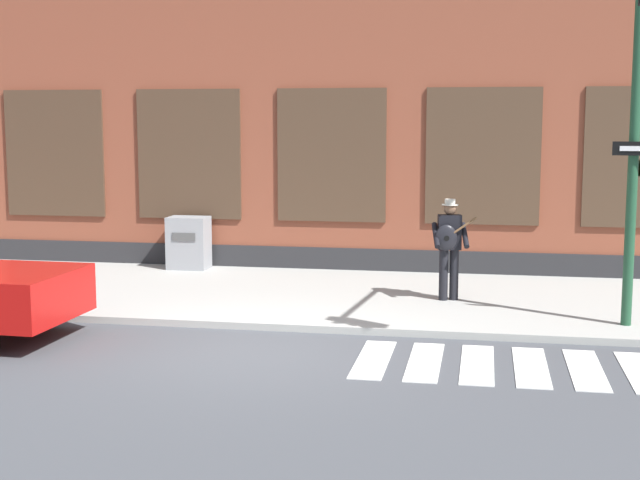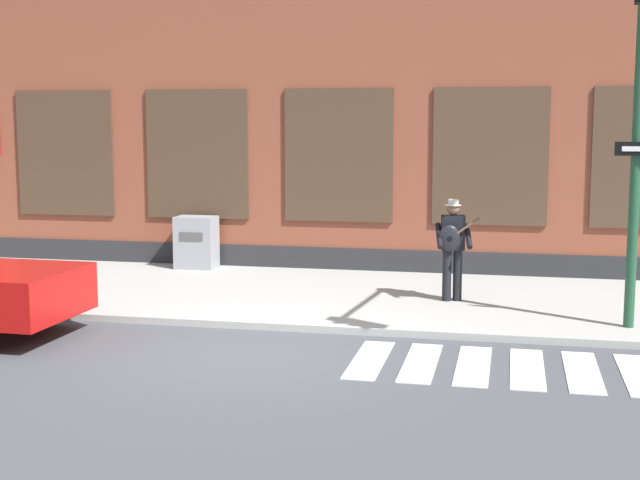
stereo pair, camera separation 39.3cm
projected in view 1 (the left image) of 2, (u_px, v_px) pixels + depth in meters
ground_plane at (253, 352)px, 12.02m from camera, size 160.00×160.00×0.00m
sidewalk at (307, 295)px, 15.65m from camera, size 28.00×5.01×0.11m
building_backdrop at (347, 87)px, 19.52m from camera, size 28.00×4.06×7.68m
crosswalk at (586, 370)px, 11.16m from camera, size 5.78×1.90×0.01m
busker at (449, 243)px, 14.84m from camera, size 0.76×0.61×1.70m
utility_box at (189, 243)px, 18.09m from camera, size 0.80×0.59×1.06m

